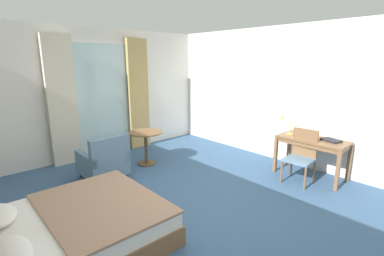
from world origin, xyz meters
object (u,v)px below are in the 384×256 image
bed (70,230)px  closed_book (331,140)px  desk_chair (301,154)px  armchair_by_window (104,162)px  round_cafe_table (146,140)px  writing_desk (312,143)px  desk_lamp (285,121)px

bed → closed_book: bearing=-15.5°
bed → closed_book: (4.25, -1.18, 0.52)m
desk_chair → armchair_by_window: bearing=136.2°
bed → round_cafe_table: 2.88m
writing_desk → desk_lamp: (-0.12, 0.54, 0.36)m
closed_book → round_cafe_table: (-2.02, 2.98, -0.24)m
armchair_by_window → round_cafe_table: armchair_by_window is taller
bed → desk_chair: (3.84, -0.85, 0.27)m
bed → round_cafe_table: bed is taller
bed → desk_lamp: size_ratio=4.87×
bed → armchair_by_window: bearing=53.7°
desk_chair → bed: bearing=167.5°
desk_lamp → round_cafe_table: (-1.83, 2.14, -0.48)m
writing_desk → closed_book: 0.33m
desk_lamp → round_cafe_table: 2.86m
desk_lamp → closed_book: 0.90m
writing_desk → armchair_by_window: armchair_by_window is taller
writing_desk → desk_chair: desk_chair is taller
closed_book → desk_chair: bearing=156.8°
desk_lamp → writing_desk: bearing=-77.6°
bed → writing_desk: size_ratio=1.62×
writing_desk → desk_lamp: 0.66m
desk_chair → round_cafe_table: 3.10m
desk_chair → desk_lamp: (0.23, 0.51, 0.49)m
bed → armchair_by_window: size_ratio=2.34×
bed → writing_desk: bearing=-11.8°
desk_lamp → closed_book: (0.19, -0.84, -0.24)m
desk_chair → armchair_by_window: (-2.62, 2.51, -0.19)m
writing_desk → desk_lamp: desk_lamp is taller
desk_lamp → closed_book: bearing=-77.6°
closed_book → bed: bearing=-179.9°
round_cafe_table → desk_lamp: bearing=-49.4°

